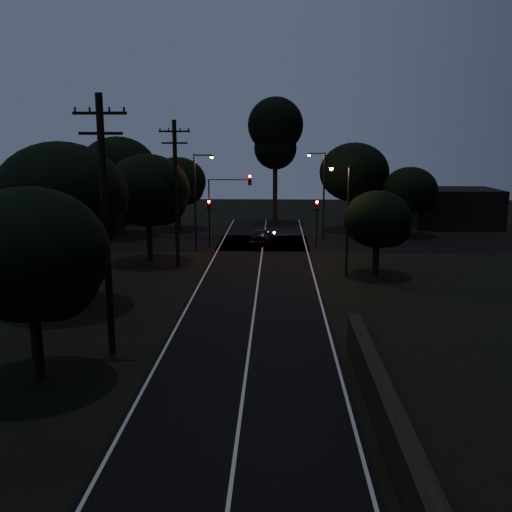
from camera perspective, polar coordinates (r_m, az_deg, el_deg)
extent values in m
cube|color=black|center=(31.81, -0.13, -5.12)|extent=(8.00, 70.00, 0.02)
cube|color=black|center=(51.28, 0.73, 1.32)|extent=(60.00, 8.00, 0.02)
cube|color=beige|center=(31.81, -0.13, -5.10)|extent=(0.12, 70.00, 0.01)
cube|color=beige|center=(32.17, -6.85, -4.99)|extent=(0.12, 70.00, 0.01)
cube|color=beige|center=(31.89, 6.64, -5.13)|extent=(0.12, 70.00, 0.01)
cube|color=black|center=(14.17, 16.92, -21.48)|extent=(0.55, 26.00, 0.10)
cylinder|color=black|center=(24.79, -14.79, 2.71)|extent=(0.30, 0.30, 11.00)
cube|color=black|center=(24.54, -15.37, 13.61)|extent=(2.20, 0.12, 0.12)
cube|color=black|center=(24.52, -15.27, 11.75)|extent=(1.80, 0.12, 0.12)
cylinder|color=black|center=(41.26, -7.99, 6.05)|extent=(0.30, 0.30, 10.50)
cube|color=black|center=(41.08, -8.17, 12.24)|extent=(2.20, 0.12, 0.12)
cube|color=black|center=(41.08, -8.14, 11.12)|extent=(1.80, 0.12, 0.12)
cylinder|color=black|center=(23.72, -21.05, -8.35)|extent=(0.44, 0.44, 2.78)
ellipsoid|color=black|center=(22.79, -21.70, 0.20)|extent=(5.89, 5.89, 5.01)
sphere|color=black|center=(21.98, -19.73, -1.62)|extent=(3.54, 3.54, 3.54)
cylinder|color=black|center=(33.46, -18.42, -1.96)|extent=(0.44, 0.44, 3.33)
ellipsoid|color=black|center=(32.76, -18.91, 5.47)|extent=(7.18, 7.18, 6.11)
sphere|color=black|center=(31.73, -17.15, 4.10)|extent=(4.31, 4.31, 4.31)
cylinder|color=black|center=(44.20, -10.61, 1.42)|extent=(0.44, 0.44, 3.00)
ellipsoid|color=black|center=(43.69, -10.80, 6.45)|extent=(6.39, 6.39, 5.44)
sphere|color=black|center=(42.90, -9.49, 5.55)|extent=(3.84, 3.84, 3.84)
cylinder|color=black|center=(59.83, -7.75, 4.01)|extent=(0.44, 0.44, 2.73)
ellipsoid|color=black|center=(59.47, -7.85, 7.40)|extent=(5.84, 5.84, 4.97)
sphere|color=black|center=(58.78, -6.94, 6.81)|extent=(3.51, 3.51, 3.51)
cylinder|color=black|center=(57.00, -13.41, 3.82)|extent=(0.44, 0.44, 3.52)
ellipsoid|color=black|center=(56.59, -13.63, 8.37)|extent=(7.40, 7.40, 6.29)
sphere|color=black|center=(55.58, -12.50, 7.61)|extent=(4.44, 4.44, 4.44)
cylinder|color=black|center=(59.44, 9.65, 4.16)|extent=(0.44, 0.44, 3.25)
ellipsoid|color=black|center=(59.06, 9.79, 8.25)|extent=(7.00, 7.00, 5.95)
sphere|color=black|center=(58.58, 11.05, 7.49)|extent=(4.20, 4.20, 4.20)
cylinder|color=black|center=(57.46, 14.97, 3.26)|extent=(0.44, 0.44, 2.43)
ellipsoid|color=black|center=(57.11, 15.14, 6.40)|extent=(5.19, 5.19, 4.41)
sphere|color=black|center=(56.86, 16.12, 5.80)|extent=(3.11, 3.11, 3.11)
cylinder|color=black|center=(39.87, 11.88, -0.35)|extent=(0.44, 0.44, 2.15)
ellipsoid|color=black|center=(39.40, 12.05, 3.62)|extent=(4.57, 4.57, 3.88)
sphere|color=black|center=(39.17, 13.29, 2.84)|extent=(2.74, 2.74, 2.74)
cylinder|color=black|center=(63.67, 1.92, 6.73)|extent=(0.50, 0.50, 7.52)
sphere|color=black|center=(63.46, 1.97, 12.96)|extent=(6.02, 6.02, 6.02)
sphere|color=black|center=(63.45, 1.95, 10.74)|extent=(4.65, 4.65, 4.65)
cube|color=black|center=(64.42, -17.19, 4.88)|extent=(10.00, 8.00, 4.40)
cube|color=black|center=(64.66, 19.05, 4.61)|extent=(9.00, 7.00, 4.00)
cylinder|color=black|center=(49.37, -4.67, 2.75)|extent=(0.12, 0.12, 3.20)
cube|color=black|center=(49.10, -4.71, 5.12)|extent=(0.28, 0.22, 0.90)
sphere|color=#FF0705|center=(48.94, -4.74, 5.45)|extent=(0.22, 0.22, 0.22)
cylinder|color=black|center=(49.15, 6.05, 2.69)|extent=(0.12, 0.12, 3.20)
cube|color=black|center=(48.88, 6.10, 5.06)|extent=(0.28, 0.22, 0.90)
sphere|color=#FF0705|center=(48.71, 6.12, 5.39)|extent=(0.22, 0.22, 0.22)
cylinder|color=black|center=(49.24, -4.69, 3.79)|extent=(0.12, 0.12, 5.00)
cube|color=black|center=(48.61, -0.62, 7.64)|extent=(0.28, 0.22, 0.90)
sphere|color=#FF0705|center=(48.46, -0.63, 7.98)|extent=(0.22, 0.22, 0.22)
cube|color=black|center=(48.73, -2.69, 7.63)|extent=(3.50, 0.08, 0.08)
cylinder|color=black|center=(47.20, -6.09, 5.26)|extent=(0.16, 0.16, 8.00)
cube|color=black|center=(46.84, -5.34, 10.01)|extent=(1.40, 0.10, 0.10)
cube|color=black|center=(46.76, -4.47, 9.96)|extent=(0.35, 0.22, 0.12)
sphere|color=orange|center=(46.76, -4.47, 9.84)|extent=(0.26, 0.26, 0.26)
cylinder|color=black|center=(52.87, 6.79, 5.92)|extent=(0.16, 0.16, 8.00)
cube|color=black|center=(52.58, 6.12, 10.16)|extent=(1.40, 0.10, 0.10)
cube|color=black|center=(52.54, 5.35, 10.12)|extent=(0.35, 0.22, 0.12)
sphere|color=orange|center=(52.54, 5.35, 10.01)|extent=(0.26, 0.26, 0.26)
cylinder|color=black|center=(39.12, 9.16, 3.50)|extent=(0.16, 0.16, 7.50)
cube|color=black|center=(38.71, 8.44, 8.87)|extent=(1.20, 0.10, 0.10)
cube|color=black|center=(38.66, 7.54, 8.81)|extent=(0.35, 0.22, 0.12)
sphere|color=orange|center=(38.66, 7.54, 8.67)|extent=(0.26, 0.26, 0.26)
imported|color=black|center=(50.90, 0.65, 2.02)|extent=(2.51, 4.31, 1.38)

